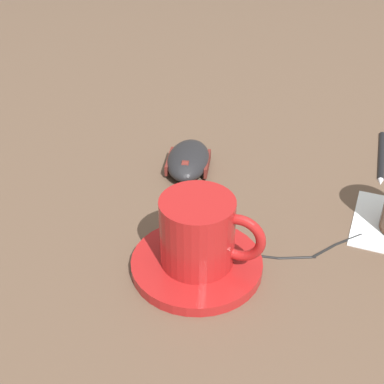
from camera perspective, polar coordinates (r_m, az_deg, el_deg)
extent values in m
plane|color=brown|center=(0.63, 11.79, -3.51)|extent=(3.00, 3.00, 0.00)
cylinder|color=maroon|center=(0.56, 0.51, -7.69)|extent=(0.14, 0.14, 0.01)
cylinder|color=maroon|center=(0.53, 0.56, -4.23)|extent=(0.08, 0.08, 0.07)
torus|color=maroon|center=(0.52, 5.01, -4.90)|extent=(0.05, 0.03, 0.05)
ellipsoid|color=black|center=(0.71, -0.40, 3.45)|extent=(0.07, 0.11, 0.03)
cylinder|color=#591E19|center=(0.69, -0.70, 2.89)|extent=(0.01, 0.01, 0.01)
cube|color=#591E19|center=(0.71, 1.65, 3.05)|extent=(0.01, 0.05, 0.01)
cube|color=#591E19|center=(0.72, -2.43, 3.31)|extent=(0.01, 0.05, 0.01)
cylinder|color=black|center=(0.66, -0.73, -0.75)|extent=(0.01, 0.04, 0.00)
cylinder|color=black|center=(0.63, -0.05, -2.63)|extent=(0.01, 0.04, 0.00)
cylinder|color=black|center=(0.61, 1.30, -4.53)|extent=(0.02, 0.03, 0.00)
cylinder|color=black|center=(0.59, 3.89, -6.00)|extent=(0.03, 0.02, 0.00)
cylinder|color=black|center=(0.58, 7.37, -6.71)|extent=(0.04, 0.01, 0.00)
cylinder|color=black|center=(0.59, 10.96, -6.81)|extent=(0.04, 0.00, 0.00)
cylinder|color=black|center=(0.60, 13.93, -6.01)|extent=(0.03, 0.02, 0.00)
cylinder|color=black|center=(0.62, 16.38, -4.79)|extent=(0.03, 0.02, 0.00)
sphere|color=black|center=(0.68, -1.00, 0.13)|extent=(0.00, 0.00, 0.00)
sphere|color=black|center=(0.65, -0.46, -1.68)|extent=(0.00, 0.00, 0.00)
sphere|color=black|center=(0.62, 0.38, -3.62)|extent=(0.00, 0.00, 0.00)
sphere|color=black|center=(0.59, 2.25, -5.48)|extent=(0.00, 0.00, 0.00)
sphere|color=black|center=(0.58, 5.56, -6.52)|extent=(0.00, 0.00, 0.00)
sphere|color=black|center=(0.58, 9.19, -6.90)|extent=(0.00, 0.00, 0.00)
sphere|color=black|center=(0.59, 12.72, -6.71)|extent=(0.00, 0.00, 0.00)
sphere|color=black|center=(0.61, 15.10, -5.33)|extent=(0.00, 0.00, 0.00)
sphere|color=black|center=(0.64, 17.61, -4.27)|extent=(0.00, 0.00, 0.00)
cylinder|color=black|center=(0.80, 19.61, 3.95)|extent=(0.05, 0.13, 0.01)
cone|color=silver|center=(0.73, 19.52, 1.26)|extent=(0.01, 0.01, 0.01)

